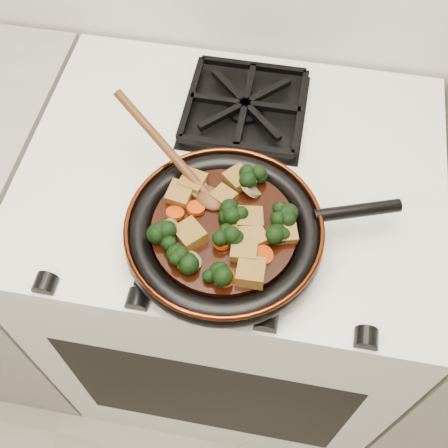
# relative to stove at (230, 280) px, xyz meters

# --- Properties ---
(stove) EXTENTS (0.76, 0.60, 0.90)m
(stove) POSITION_rel_stove_xyz_m (0.00, 0.00, 0.00)
(stove) COLOR white
(stove) RESTS_ON ground
(burner_grate_front) EXTENTS (0.23, 0.23, 0.03)m
(burner_grate_front) POSITION_rel_stove_xyz_m (0.00, -0.14, 0.46)
(burner_grate_front) COLOR black
(burner_grate_front) RESTS_ON stove
(burner_grate_back) EXTENTS (0.23, 0.23, 0.03)m
(burner_grate_back) POSITION_rel_stove_xyz_m (0.00, 0.14, 0.46)
(burner_grate_back) COLOR black
(burner_grate_back) RESTS_ON stove
(skillet) EXTENTS (0.43, 0.32, 0.05)m
(skillet) POSITION_rel_stove_xyz_m (0.02, -0.16, 0.49)
(skillet) COLOR black
(skillet) RESTS_ON burner_grate_front
(braising_sauce) EXTENTS (0.23, 0.23, 0.02)m
(braising_sauce) POSITION_rel_stove_xyz_m (0.01, -0.16, 0.50)
(braising_sauce) COLOR black
(braising_sauce) RESTS_ON skillet
(tofu_cube_0) EXTENTS (0.06, 0.06, 0.02)m
(tofu_cube_0) POSITION_rel_stove_xyz_m (0.02, -0.07, 0.52)
(tofu_cube_0) COLOR brown
(tofu_cube_0) RESTS_ON braising_sauce
(tofu_cube_1) EXTENTS (0.05, 0.04, 0.02)m
(tofu_cube_1) POSITION_rel_stove_xyz_m (0.00, -0.11, 0.52)
(tofu_cube_1) COLOR brown
(tofu_cube_1) RESTS_ON braising_sauce
(tofu_cube_2) EXTENTS (0.05, 0.05, 0.02)m
(tofu_cube_2) POSITION_rel_stove_xyz_m (0.06, -0.17, 0.52)
(tofu_cube_2) COLOR brown
(tofu_cube_2) RESTS_ON braising_sauce
(tofu_cube_3) EXTENTS (0.04, 0.04, 0.02)m
(tofu_cube_3) POSITION_rel_stove_xyz_m (0.11, -0.16, 0.52)
(tofu_cube_3) COLOR brown
(tofu_cube_3) RESTS_ON braising_sauce
(tofu_cube_4) EXTENTS (0.05, 0.05, 0.02)m
(tofu_cube_4) POSITION_rel_stove_xyz_m (-0.05, -0.09, 0.52)
(tofu_cube_4) COLOR brown
(tofu_cube_4) RESTS_ON braising_sauce
(tofu_cube_5) EXTENTS (0.04, 0.05, 0.02)m
(tofu_cube_5) POSITION_rel_stove_xyz_m (-0.07, -0.11, 0.52)
(tofu_cube_5) COLOR brown
(tofu_cube_5) RESTS_ON braising_sauce
(tofu_cube_6) EXTENTS (0.05, 0.05, 0.02)m
(tofu_cube_6) POSITION_rel_stove_xyz_m (0.05, -0.16, 0.52)
(tofu_cube_6) COLOR brown
(tofu_cube_6) RESTS_ON braising_sauce
(tofu_cube_7) EXTENTS (0.04, 0.04, 0.02)m
(tofu_cube_7) POSITION_rel_stove_xyz_m (0.05, -0.20, 0.52)
(tofu_cube_7) COLOR brown
(tofu_cube_7) RESTS_ON braising_sauce
(tofu_cube_8) EXTENTS (0.06, 0.06, 0.03)m
(tofu_cube_8) POSITION_rel_stove_xyz_m (-0.03, -0.19, 0.52)
(tofu_cube_8) COLOR brown
(tofu_cube_8) RESTS_ON braising_sauce
(tofu_cube_9) EXTENTS (0.04, 0.05, 0.03)m
(tofu_cube_9) POSITION_rel_stove_xyz_m (0.07, -0.23, 0.52)
(tofu_cube_9) COLOR brown
(tofu_cube_9) RESTS_ON braising_sauce
(tofu_cube_10) EXTENTS (0.05, 0.04, 0.03)m
(tofu_cube_10) POSITION_rel_stove_xyz_m (0.05, -0.14, 0.52)
(tofu_cube_10) COLOR brown
(tofu_cube_10) RESTS_ON braising_sauce
(broccoli_floret_0) EXTENTS (0.08, 0.08, 0.06)m
(broccoli_floret_0) POSITION_rel_stove_xyz_m (0.02, -0.25, 0.52)
(broccoli_floret_0) COLOR black
(broccoli_floret_0) RESTS_ON braising_sauce
(broccoli_floret_1) EXTENTS (0.08, 0.09, 0.06)m
(broccoli_floret_1) POSITION_rel_stove_xyz_m (0.10, -0.16, 0.52)
(broccoli_floret_1) COLOR black
(broccoli_floret_1) RESTS_ON braising_sauce
(broccoli_floret_2) EXTENTS (0.08, 0.07, 0.06)m
(broccoli_floret_2) POSITION_rel_stove_xyz_m (0.03, -0.14, 0.52)
(broccoli_floret_2) COLOR black
(broccoli_floret_2) RESTS_ON braising_sauce
(broccoli_floret_3) EXTENTS (0.07, 0.07, 0.06)m
(broccoli_floret_3) POSITION_rel_stove_xyz_m (-0.04, -0.24, 0.52)
(broccoli_floret_3) COLOR black
(broccoli_floret_3) RESTS_ON braising_sauce
(broccoli_floret_4) EXTENTS (0.07, 0.07, 0.06)m
(broccoli_floret_4) POSITION_rel_stove_xyz_m (0.03, -0.18, 0.52)
(broccoli_floret_4) COLOR black
(broccoli_floret_4) RESTS_ON braising_sauce
(broccoli_floret_5) EXTENTS (0.08, 0.08, 0.07)m
(broccoli_floret_5) POSITION_rel_stove_xyz_m (-0.07, -0.20, 0.52)
(broccoli_floret_5) COLOR black
(broccoli_floret_5) RESTS_ON braising_sauce
(broccoli_floret_6) EXTENTS (0.08, 0.07, 0.06)m
(broccoli_floret_6) POSITION_rel_stove_xyz_m (0.10, -0.13, 0.52)
(broccoli_floret_6) COLOR black
(broccoli_floret_6) RESTS_ON braising_sauce
(broccoli_floret_7) EXTENTS (0.08, 0.08, 0.06)m
(broccoli_floret_7) POSITION_rel_stove_xyz_m (0.05, -0.07, 0.52)
(broccoli_floret_7) COLOR black
(broccoli_floret_7) RESTS_ON braising_sauce
(carrot_coin_0) EXTENTS (0.03, 0.03, 0.01)m
(carrot_coin_0) POSITION_rel_stove_xyz_m (-0.04, -0.13, 0.51)
(carrot_coin_0) COLOR #BD3305
(carrot_coin_0) RESTS_ON braising_sauce
(carrot_coin_1) EXTENTS (0.03, 0.03, 0.02)m
(carrot_coin_1) POSITION_rel_stove_xyz_m (0.04, -0.17, 0.51)
(carrot_coin_1) COLOR #BD3305
(carrot_coin_1) RESTS_ON braising_sauce
(carrot_coin_2) EXTENTS (0.03, 0.03, 0.02)m
(carrot_coin_2) POSITION_rel_stove_xyz_m (0.03, -0.25, 0.51)
(carrot_coin_2) COLOR #BD3305
(carrot_coin_2) RESTS_ON braising_sauce
(carrot_coin_3) EXTENTS (0.03, 0.03, 0.02)m
(carrot_coin_3) POSITION_rel_stove_xyz_m (0.08, -0.20, 0.51)
(carrot_coin_3) COLOR #BD3305
(carrot_coin_3) RESTS_ON braising_sauce
(carrot_coin_4) EXTENTS (0.03, 0.03, 0.02)m
(carrot_coin_4) POSITION_rel_stove_xyz_m (-0.07, -0.15, 0.51)
(carrot_coin_4) COLOR #BD3305
(carrot_coin_4) RESTS_ON braising_sauce
(carrot_coin_5) EXTENTS (0.03, 0.03, 0.02)m
(carrot_coin_5) POSITION_rel_stove_xyz_m (0.02, -0.19, 0.51)
(carrot_coin_5) COLOR #BD3305
(carrot_coin_5) RESTS_ON braising_sauce
(mushroom_slice_0) EXTENTS (0.04, 0.04, 0.02)m
(mushroom_slice_0) POSITION_rel_stove_xyz_m (-0.04, -0.10, 0.52)
(mushroom_slice_0) COLOR olive
(mushroom_slice_0) RESTS_ON braising_sauce
(mushroom_slice_1) EXTENTS (0.05, 0.05, 0.03)m
(mushroom_slice_1) POSITION_rel_stove_xyz_m (0.04, -0.08, 0.52)
(mushroom_slice_1) COLOR olive
(mushroom_slice_1) RESTS_ON braising_sauce
(mushroom_slice_2) EXTENTS (0.03, 0.04, 0.03)m
(mushroom_slice_2) POSITION_rel_stove_xyz_m (-0.07, -0.18, 0.52)
(mushroom_slice_2) COLOR olive
(mushroom_slice_2) RESTS_ON braising_sauce
(mushroom_slice_3) EXTENTS (0.04, 0.04, 0.03)m
(mushroom_slice_3) POSITION_rel_stove_xyz_m (-0.05, -0.21, 0.52)
(mushroom_slice_3) COLOR olive
(mushroom_slice_3) RESTS_ON braising_sauce
(mushroom_slice_4) EXTENTS (0.05, 0.05, 0.02)m
(mushroom_slice_4) POSITION_rel_stove_xyz_m (-0.03, -0.23, 0.52)
(mushroom_slice_4) COLOR olive
(mushroom_slice_4) RESTS_ON braising_sauce
(wooden_spoon) EXTENTS (0.13, 0.11, 0.23)m
(wooden_spoon) POSITION_rel_stove_xyz_m (-0.07, -0.07, 0.53)
(wooden_spoon) COLOR #4F2B11
(wooden_spoon) RESTS_ON braising_sauce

